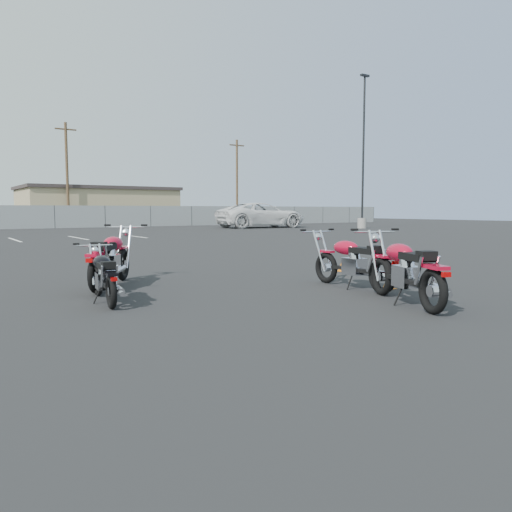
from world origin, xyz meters
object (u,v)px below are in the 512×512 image
motorcycle_second_black (104,277)px  motorcycle_rear_red (353,262)px  white_van (261,208)px  motorcycle_front_red (111,259)px  motorcycle_third_red (406,271)px

motorcycle_second_black → motorcycle_rear_red: (4.30, -1.16, 0.08)m
white_van → motorcycle_front_red: bearing=146.1°
motorcycle_front_red → motorcycle_third_red: motorcycle_front_red is taller
motorcycle_third_red → motorcycle_rear_red: motorcycle_third_red is taller
motorcycle_second_black → white_van: white_van is taller
motorcycle_rear_red → white_van: (16.43, 27.13, 1.12)m
motorcycle_front_red → motorcycle_rear_red: 4.60m
motorcycle_front_red → motorcycle_second_black: motorcycle_front_red is taller
motorcycle_third_red → white_van: (16.88, 28.73, 1.09)m
motorcycle_rear_red → white_van: bearing=58.8°
motorcycle_front_red → white_van: (20.14, 24.42, 1.08)m
motorcycle_rear_red → white_van: 31.74m
white_van → motorcycle_third_red: bearing=155.2°
motorcycle_rear_red → white_van: size_ratio=0.26×
motorcycle_front_red → white_van: size_ratio=0.26×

